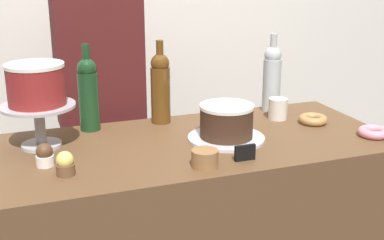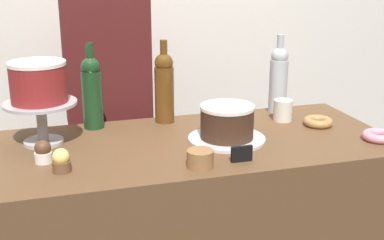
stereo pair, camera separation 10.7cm
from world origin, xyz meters
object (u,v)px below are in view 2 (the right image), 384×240
object	(u,v)px
cupcake_lemon	(61,161)
price_sign_chalkboard	(242,154)
cookie_stack	(200,159)
wine_bottle_green	(92,91)
white_layer_cake	(38,82)
chocolate_round_cake	(227,122)
donut_maple	(318,122)
coffee_cup_ceramic	(283,110)
cake_stand_pedestal	(41,115)
wine_bottle_clear	(279,78)
cupcake_chocolate	(43,152)
donut_pink	(378,136)
wine_bottle_amber	(164,86)
barista_figure	(109,124)

from	to	relation	value
cupcake_lemon	price_sign_chalkboard	size ratio (longest dim) A/B	1.06
cookie_stack	price_sign_chalkboard	distance (m)	0.14
price_sign_chalkboard	cookie_stack	bearing A→B (deg)	-177.46
wine_bottle_green	cookie_stack	bearing A→B (deg)	-60.36
white_layer_cake	chocolate_round_cake	xyz separation A→B (m)	(0.63, -0.15, -0.15)
cookie_stack	donut_maple	bearing A→B (deg)	25.56
coffee_cup_ceramic	chocolate_round_cake	bearing A→B (deg)	-152.00
cake_stand_pedestal	white_layer_cake	distance (m)	0.12
cookie_stack	white_layer_cake	bearing A→B (deg)	142.41
chocolate_round_cake	wine_bottle_clear	world-z (taller)	wine_bottle_clear
white_layer_cake	chocolate_round_cake	world-z (taller)	white_layer_cake
chocolate_round_cake	cupcake_chocolate	world-z (taller)	chocolate_round_cake
white_layer_cake	donut_pink	bearing A→B (deg)	-14.60
white_layer_cake	price_sign_chalkboard	distance (m)	0.73
wine_bottle_green	coffee_cup_ceramic	distance (m)	0.75
wine_bottle_green	donut_pink	distance (m)	1.06
cookie_stack	coffee_cup_ceramic	size ratio (longest dim) A/B	0.99
cake_stand_pedestal	wine_bottle_clear	world-z (taller)	wine_bottle_clear
price_sign_chalkboard	coffee_cup_ceramic	xyz separation A→B (m)	(0.32, 0.36, 0.02)
wine_bottle_clear	price_sign_chalkboard	distance (m)	0.61
cake_stand_pedestal	white_layer_cake	xyz separation A→B (m)	(-0.00, 0.00, 0.12)
chocolate_round_cake	donut_maple	bearing A→B (deg)	8.20
white_layer_cake	donut_pink	world-z (taller)	white_layer_cake
cupcake_lemon	white_layer_cake	bearing A→B (deg)	100.38
donut_pink	price_sign_chalkboard	world-z (taller)	price_sign_chalkboard
wine_bottle_clear	cupcake_chocolate	xyz separation A→B (m)	(-0.96, -0.31, -0.11)
cake_stand_pedestal	wine_bottle_green	size ratio (longest dim) A/B	0.77
wine_bottle_amber	barista_figure	xyz separation A→B (m)	(-0.18, 0.31, -0.24)
cookie_stack	barista_figure	size ratio (longest dim) A/B	0.05
wine_bottle_green	cupcake_lemon	world-z (taller)	wine_bottle_green
white_layer_cake	barista_figure	size ratio (longest dim) A/B	0.12
wine_bottle_amber	cupcake_chocolate	bearing A→B (deg)	-146.68
wine_bottle_amber	donut_pink	world-z (taller)	wine_bottle_amber
chocolate_round_cake	price_sign_chalkboard	world-z (taller)	chocolate_round_cake
cake_stand_pedestal	coffee_cup_ceramic	xyz separation A→B (m)	(0.92, 0.01, -0.06)
cupcake_lemon	donut_pink	distance (m)	1.10
donut_pink	wine_bottle_clear	bearing A→B (deg)	114.08
donut_maple	barista_figure	world-z (taller)	barista_figure
wine_bottle_amber	cake_stand_pedestal	bearing A→B (deg)	-164.89
wine_bottle_clear	cupcake_chocolate	distance (m)	1.01
wine_bottle_clear	coffee_cup_ceramic	world-z (taller)	wine_bottle_clear
wine_bottle_green	cupcake_chocolate	xyz separation A→B (m)	(-0.19, -0.31, -0.11)
chocolate_round_cake	donut_pink	world-z (taller)	chocolate_round_cake
donut_maple	cookie_stack	distance (m)	0.62
white_layer_cake	barista_figure	distance (m)	0.61
donut_pink	cookie_stack	bearing A→B (deg)	-175.06
price_sign_chalkboard	donut_pink	bearing A→B (deg)	5.55
cake_stand_pedestal	price_sign_chalkboard	world-z (taller)	cake_stand_pedestal
donut_maple	barista_figure	xyz separation A→B (m)	(-0.74, 0.53, -0.11)
white_layer_cake	cupcake_chocolate	distance (m)	0.26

